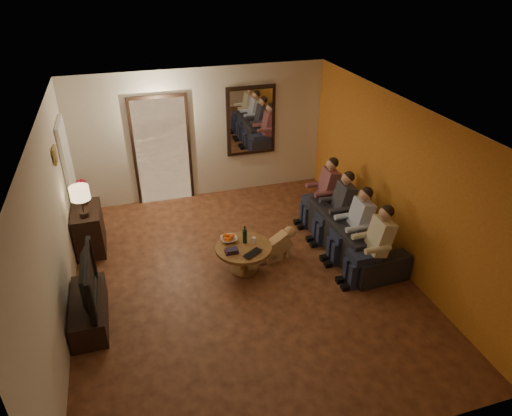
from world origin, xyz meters
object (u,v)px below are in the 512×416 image
object	(u,v)px
dog	(278,244)
bowl	(229,239)
tv	(82,280)
coffee_table	(244,258)
dresser	(89,229)
wine_bottle	(245,234)
person_c	(339,210)
table_lamp	(81,201)
person_b	(356,228)
sofa	(351,232)
tv_stand	(89,311)
laptop	(255,255)
person_a	(375,248)
person_d	(324,194)

from	to	relation	value
dog	bowl	bearing A→B (deg)	163.72
tv	coffee_table	size ratio (longest dim) A/B	1.27
dresser	wine_bottle	distance (m)	2.69
coffee_table	person_c	bearing A→B (deg)	12.07
table_lamp	dresser	bearing A→B (deg)	90.00
table_lamp	wine_bottle	xyz separation A→B (m)	(2.37, -1.03, -0.42)
dresser	tv	world-z (taller)	tv
tv	wine_bottle	bearing A→B (deg)	-75.35
dog	person_b	bearing A→B (deg)	-28.93
tv	wine_bottle	size ratio (longest dim) A/B	3.62
wine_bottle	person_c	bearing A→B (deg)	9.25
dresser	sofa	distance (m)	4.41
table_lamp	tv_stand	bearing A→B (deg)	-90.00
laptop	person_c	bearing A→B (deg)	-11.16
tv_stand	person_c	size ratio (longest dim) A/B	0.97
dresser	tv	xyz separation A→B (m)	(0.00, -1.87, 0.33)
tv_stand	tv	bearing A→B (deg)	0.00
table_lamp	bowl	bearing A→B (deg)	-22.95
sofa	person_b	xyz separation A→B (m)	(-0.10, -0.30, 0.28)
dresser	table_lamp	bearing A→B (deg)	-90.00
bowl	wine_bottle	distance (m)	0.29
person_a	person_d	world-z (taller)	same
person_c	laptop	bearing A→B (deg)	-158.64
person_c	sofa	bearing A→B (deg)	-71.57
tv	tv_stand	bearing A→B (deg)	0.00
tv_stand	laptop	size ratio (longest dim) A/B	3.54
person_d	wine_bottle	world-z (taller)	person_d
dresser	dog	xyz separation A→B (m)	(2.94, -1.19, -0.10)
person_b	wine_bottle	bearing A→B (deg)	169.79
table_lamp	tv_stand	size ratio (longest dim) A/B	0.46
tv_stand	sofa	size ratio (longest dim) A/B	0.52
person_a	dog	xyz separation A→B (m)	(-1.18, 0.97, -0.32)
table_lamp	coffee_table	bearing A→B (deg)	-25.89
dresser	laptop	world-z (taller)	dresser
person_c	bowl	size ratio (longest dim) A/B	4.63
tv	coffee_table	world-z (taller)	tv
dresser	person_c	size ratio (longest dim) A/B	0.71
sofa	bowl	size ratio (longest dim) A/B	8.57
person_a	coffee_table	xyz separation A→B (m)	(-1.80, 0.82, -0.38)
tv	bowl	world-z (taller)	tv
sofa	person_d	world-z (taller)	person_d
person_c	tv	bearing A→B (deg)	-167.62
table_lamp	person_b	xyz separation A→B (m)	(4.12, -1.34, -0.42)
dresser	person_d	xyz separation A→B (m)	(4.12, -0.36, 0.22)
sofa	person_d	bearing A→B (deg)	3.72
person_d	laptop	distance (m)	2.12
dresser	person_d	distance (m)	4.14
tv_stand	sofa	xyz separation A→B (m)	(4.22, 0.60, 0.13)
tv_stand	sofa	world-z (taller)	sofa
tv_stand	laptop	xyz separation A→B (m)	(2.42, 0.24, 0.27)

